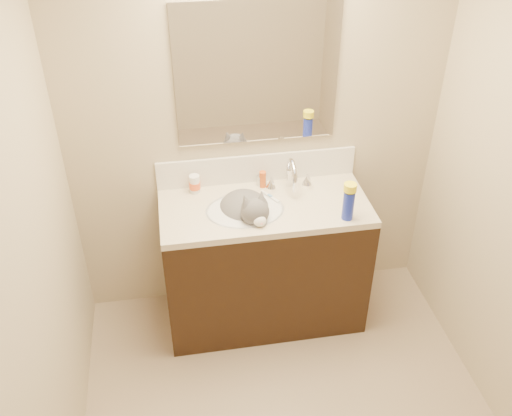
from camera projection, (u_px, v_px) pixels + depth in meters
name	position (u px, v px, depth m)	size (l,w,h in m)	color
room_shell	(314.00, 212.00, 2.11)	(2.24, 2.54, 2.52)	tan
vanity_cabinet	(264.00, 265.00, 3.51)	(1.20, 0.55, 0.82)	black
counter_slab	(265.00, 208.00, 3.27)	(1.20, 0.55, 0.04)	beige
basin	(245.00, 220.00, 3.25)	(0.45, 0.36, 0.14)	silver
faucet	(291.00, 177.00, 3.34)	(0.28, 0.20, 0.21)	silver
cat	(247.00, 212.00, 3.24)	(0.40, 0.45, 0.33)	#525052
backsplash	(257.00, 168.00, 3.42)	(1.20, 0.02, 0.18)	silver
mirror	(257.00, 74.00, 3.08)	(0.90, 0.02, 0.80)	white
pill_bottle	(195.00, 184.00, 3.33)	(0.06, 0.06, 0.11)	white
pill_label	(195.00, 185.00, 3.34)	(0.07, 0.07, 0.04)	#F15B28
silver_jar	(262.00, 180.00, 3.41)	(0.06, 0.06, 0.07)	#B7B7BC
amber_bottle	(263.00, 179.00, 3.39)	(0.04, 0.04, 0.10)	#CF5518
toothbrush	(270.00, 196.00, 3.32)	(0.02, 0.15, 0.01)	white
toothbrush_head	(270.00, 196.00, 3.31)	(0.02, 0.03, 0.02)	#649BD5
spray_can	(348.00, 205.00, 3.10)	(0.06, 0.06, 0.17)	#1828AE
spray_cap	(350.00, 187.00, 3.03)	(0.07, 0.07, 0.04)	yellow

